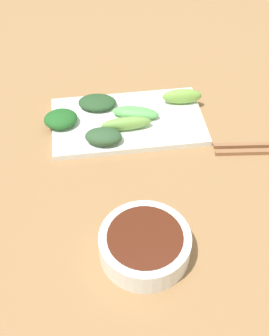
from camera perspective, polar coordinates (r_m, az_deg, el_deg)
tabletop at (r=0.78m, az=0.30°, el=-0.76°), size 2.10×2.10×0.02m
sauce_bowl at (r=0.65m, az=1.35°, el=-9.83°), size 0.14×0.14×0.04m
serving_plate at (r=0.86m, az=-1.01°, el=6.04°), size 0.17×0.29×0.01m
broccoli_stalk_0 at (r=0.89m, az=6.19°, el=9.23°), size 0.03×0.08×0.03m
broccoli_leafy_1 at (r=0.89m, az=-4.86°, el=8.47°), size 0.06×0.08×0.02m
broccoli_stalk_2 at (r=0.86m, az=0.13°, el=7.18°), size 0.06×0.10×0.02m
broccoli_stalk_3 at (r=0.83m, az=-1.06°, el=5.78°), size 0.03×0.10×0.03m
broccoli_leafy_4 at (r=0.80m, az=-4.04°, el=4.10°), size 0.06×0.07×0.03m
broccoli_leafy_5 at (r=0.85m, az=-9.55°, el=6.31°), size 0.06×0.07×0.03m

